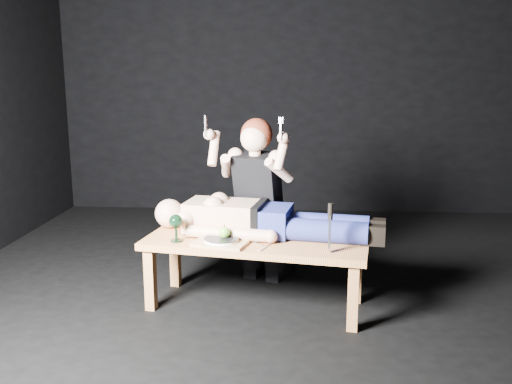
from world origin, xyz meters
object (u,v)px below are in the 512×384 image
kneeling_woman (262,199)px  carving_knife (330,228)px  table (255,273)px  goblet (176,228)px  lying_man (266,216)px  serving_tray (221,242)px

kneeling_woman → carving_knife: bearing=-37.2°
table → goblet: 0.59m
goblet → table: bearing=8.5°
lying_man → serving_tray: bearing=-130.1°
serving_tray → goblet: 0.30m
kneeling_woman → goblet: 0.74m
lying_man → carving_knife: (0.39, -0.35, 0.02)m
lying_man → goblet: 0.59m
lying_man → carving_knife: bearing=-32.6°
carving_knife → table: bearing=162.5°
serving_tray → carving_knife: size_ratio=1.09×
serving_tray → carving_knife: carving_knife is taller
kneeling_woman → table: bearing=-71.3°
lying_man → kneeling_woman: size_ratio=1.11×
goblet → carving_knife: 0.96m
table → kneeling_woman: 0.60m
lying_man → goblet: size_ratio=7.74×
kneeling_woman → carving_knife: 0.82m
kneeling_woman → serving_tray: size_ratio=3.78×
table → lying_man: lying_man is taller
serving_tray → goblet: goblet is taller
lying_man → serving_tray: lying_man is taller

